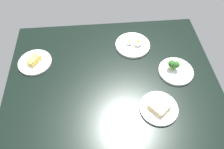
{
  "coord_description": "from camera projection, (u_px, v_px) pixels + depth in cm",
  "views": [
    {
      "loc": [
        -6.01,
        -69.55,
        101.26
      ],
      "look_at": [
        0.0,
        0.0,
        6.0
      ],
      "focal_mm": 33.97,
      "sensor_mm": 36.0,
      "label": 1
    }
  ],
  "objects": [
    {
      "name": "dining_table",
      "position": [
        112.0,
        79.0,
        1.21
      ],
      "size": [
        117.6,
        90.69,
        4.0
      ],
      "primitive_type": "cube",
      "color": "black",
      "rests_on": "ground"
    },
    {
      "name": "plate_broccoli",
      "position": [
        176.0,
        70.0,
        1.2
      ],
      "size": [
        19.68,
        19.68,
        7.9
      ],
      "color": "white",
      "rests_on": "dining_table"
    },
    {
      "name": "plate_sandwich",
      "position": [
        159.0,
        108.0,
        1.07
      ],
      "size": [
        19.44,
        19.44,
        4.65
      ],
      "color": "white",
      "rests_on": "dining_table"
    },
    {
      "name": "plate_eggs",
      "position": [
        133.0,
        45.0,
        1.33
      ],
      "size": [
        21.58,
        21.58,
        5.31
      ],
      "color": "white",
      "rests_on": "dining_table"
    },
    {
      "name": "plate_cheese",
      "position": [
        35.0,
        62.0,
        1.25
      ],
      "size": [
        19.44,
        19.44,
        4.54
      ],
      "color": "white",
      "rests_on": "dining_table"
    }
  ]
}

